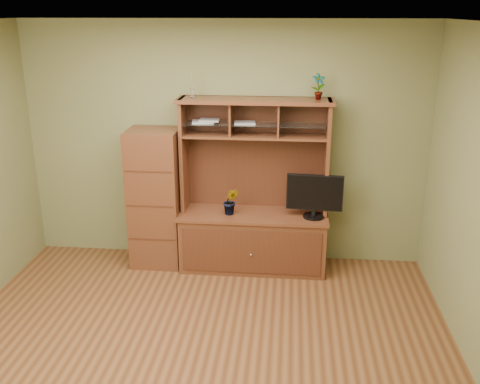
# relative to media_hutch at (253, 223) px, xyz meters

# --- Properties ---
(room) EXTENTS (4.54, 4.04, 2.74)m
(room) POSITION_rel_media_hutch_xyz_m (-0.35, -1.73, 0.83)
(room) COLOR #522D17
(room) RESTS_ON ground
(media_hutch) EXTENTS (1.66, 0.61, 1.90)m
(media_hutch) POSITION_rel_media_hutch_xyz_m (0.00, 0.00, 0.00)
(media_hutch) COLOR #4D2916
(media_hutch) RESTS_ON room
(monitor) EXTENTS (0.61, 0.23, 0.48)m
(monitor) POSITION_rel_media_hutch_xyz_m (0.66, -0.08, 0.38)
(monitor) COLOR black
(monitor) RESTS_ON media_hutch
(orchid_plant) EXTENTS (0.18, 0.14, 0.31)m
(orchid_plant) POSITION_rel_media_hutch_xyz_m (-0.24, -0.08, 0.28)
(orchid_plant) COLOR #2F521C
(orchid_plant) RESTS_ON media_hutch
(top_plant) EXTENTS (0.16, 0.13, 0.27)m
(top_plant) POSITION_rel_media_hutch_xyz_m (0.65, 0.08, 1.51)
(top_plant) COLOR #375E20
(top_plant) RESTS_ON media_hutch
(reed_diffuser) EXTENTS (0.05, 0.05, 0.27)m
(reed_diffuser) POSITION_rel_media_hutch_xyz_m (-0.66, 0.08, 1.48)
(reed_diffuser) COLOR silver
(reed_diffuser) RESTS_ON media_hutch
(magazines) EXTENTS (0.70, 0.20, 0.04)m
(magazines) POSITION_rel_media_hutch_xyz_m (-0.39, 0.08, 1.13)
(magazines) COLOR #A5A5AA
(magazines) RESTS_ON media_hutch
(side_cabinet) EXTENTS (0.56, 0.51, 1.56)m
(side_cabinet) POSITION_rel_media_hutch_xyz_m (-1.10, 0.00, 0.26)
(side_cabinet) COLOR #4D2916
(side_cabinet) RESTS_ON room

